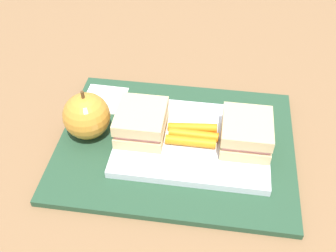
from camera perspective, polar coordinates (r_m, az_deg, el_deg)
The scene contains 8 objects.
ground_plane at distance 0.64m, azimuth 1.11°, elevation -2.82°, with size 2.40×2.40×0.00m, color olive.
lunchbag_mat at distance 0.64m, azimuth 1.11°, elevation -2.51°, with size 0.36×0.28×0.01m, color #284C33.
food_tray at distance 0.63m, azimuth 3.39°, elevation -2.05°, with size 0.23×0.17×0.01m, color white.
sandwich_half_left at distance 0.61m, azimuth 10.80°, elevation -0.93°, with size 0.07×0.08×0.04m.
sandwich_half_right at distance 0.62m, azimuth -3.73°, elevation 0.50°, with size 0.07×0.08×0.04m.
carrot_sticks_bundle at distance 0.62m, azimuth 3.38°, elevation -1.20°, with size 0.08×0.04×0.02m.
apple at distance 0.63m, azimuth -11.29°, elevation 1.25°, with size 0.07×0.07×0.08m.
paper_napkin at distance 0.72m, azimuth -8.83°, elevation 3.71°, with size 0.07×0.07×0.00m, color white.
Camera 1 is at (-0.05, 0.44, 0.47)m, focal length 43.93 mm.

